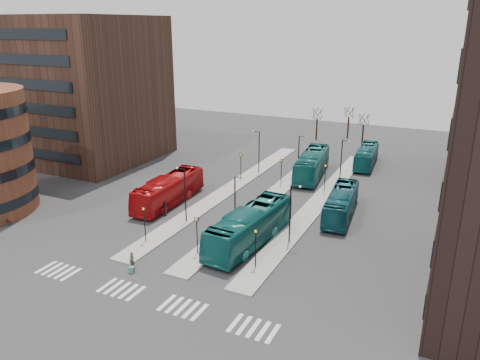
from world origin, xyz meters
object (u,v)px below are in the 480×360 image
at_px(suitcase, 132,270).
at_px(teal_bus_a, 250,226).
at_px(commuter_a, 164,208).
at_px(commuter_b, 216,247).
at_px(teal_bus_b, 312,164).
at_px(red_bus, 169,190).
at_px(teal_bus_d, 366,156).
at_px(commuter_c, 239,236).
at_px(traveller, 132,260).
at_px(bicycle_far, 2,221).
at_px(teal_bus_c, 341,203).

bearing_deg(suitcase, teal_bus_a, 47.49).
bearing_deg(commuter_a, teal_bus_a, -166.99).
bearing_deg(commuter_b, teal_bus_a, -4.58).
bearing_deg(teal_bus_a, teal_bus_b, 96.98).
distance_m(red_bus, teal_bus_d, 32.32).
bearing_deg(teal_bus_d, commuter_c, -104.31).
xyz_separation_m(traveller, bicycle_far, (-18.60, 1.40, -0.29)).
xyz_separation_m(commuter_a, bicycle_far, (-14.22, -10.08, -0.37)).
xyz_separation_m(teal_bus_d, bicycle_far, (-30.97, -40.00, -1.03)).
bearing_deg(teal_bus_d, suitcase, -109.83).
bearing_deg(commuter_a, red_bus, -40.21).
xyz_separation_m(teal_bus_c, commuter_b, (-8.19, -14.52, -0.66)).
bearing_deg(commuter_c, teal_bus_b, 175.89).
height_order(teal_bus_b, commuter_a, teal_bus_b).
xyz_separation_m(suitcase, teal_bus_b, (5.91, 33.33, 1.51)).
height_order(commuter_b, commuter_c, commuter_b).
xyz_separation_m(teal_bus_a, commuter_c, (-0.98, -0.48, -1.04)).
bearing_deg(traveller, teal_bus_a, 46.13).
distance_m(teal_bus_d, commuter_a, 34.29).
distance_m(commuter_b, commuter_c, 3.32).
bearing_deg(commuter_c, suitcase, -36.71).
xyz_separation_m(red_bus, traveller, (5.93, -14.76, -0.97)).
height_order(teal_bus_b, teal_bus_d, teal_bus_b).
distance_m(teal_bus_a, teal_bus_b, 23.52).
bearing_deg(teal_bus_c, red_bus, -171.03).
bearing_deg(commuter_b, red_bus, 72.24).
bearing_deg(teal_bus_d, red_bus, -128.60).
distance_m(commuter_c, bicycle_far, 26.09).
height_order(suitcase, bicycle_far, bicycle_far).
bearing_deg(commuter_b, traveller, 154.79).
bearing_deg(teal_bus_d, teal_bus_b, -128.08).
height_order(teal_bus_a, teal_bus_c, teal_bus_a).
distance_m(suitcase, teal_bus_a, 12.13).
distance_m(teal_bus_b, traveller, 33.22).
bearing_deg(commuter_b, teal_bus_b, 19.63).
bearing_deg(red_bus, commuter_a, -66.48).
bearing_deg(commuter_b, teal_bus_c, -8.16).
bearing_deg(teal_bus_a, traveller, -124.87).
distance_m(teal_bus_b, commuter_c, 24.00).
bearing_deg(teal_bus_a, suitcase, -120.70).
xyz_separation_m(red_bus, commuter_a, (1.55, -3.28, -0.90)).
relative_size(traveller, commuter_a, 0.91).
height_order(teal_bus_b, teal_bus_c, teal_bus_b).
distance_m(red_bus, commuter_b, 14.93).
bearing_deg(suitcase, traveller, 116.84).
distance_m(suitcase, teal_bus_d, 43.80).
bearing_deg(commuter_b, bicycle_far, 120.56).
xyz_separation_m(suitcase, teal_bus_d, (11.85, 42.15, 1.20)).
bearing_deg(bicycle_far, commuter_a, -78.65).
bearing_deg(teal_bus_c, commuter_a, -160.82).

